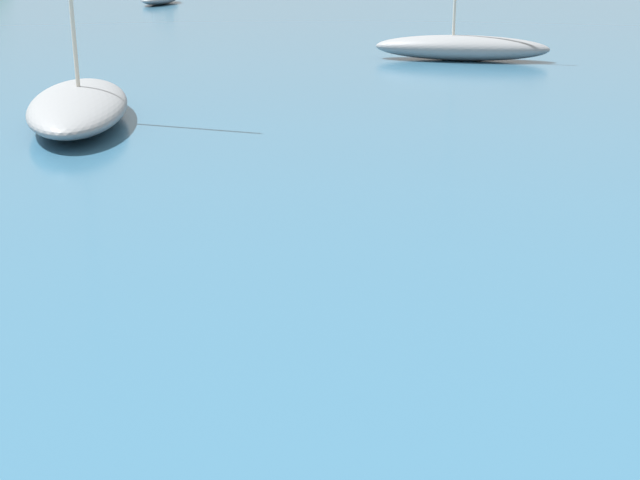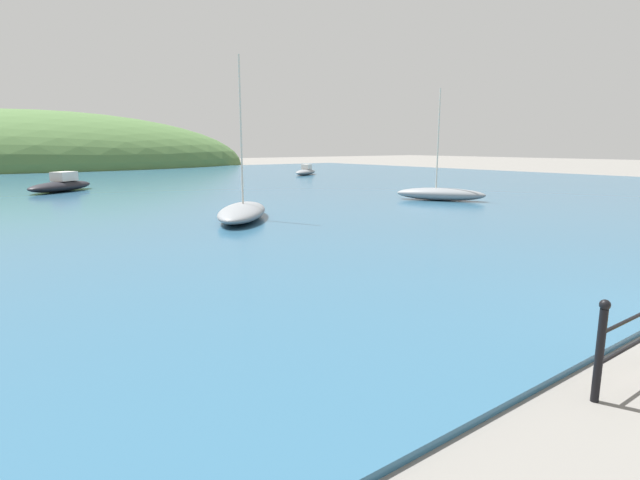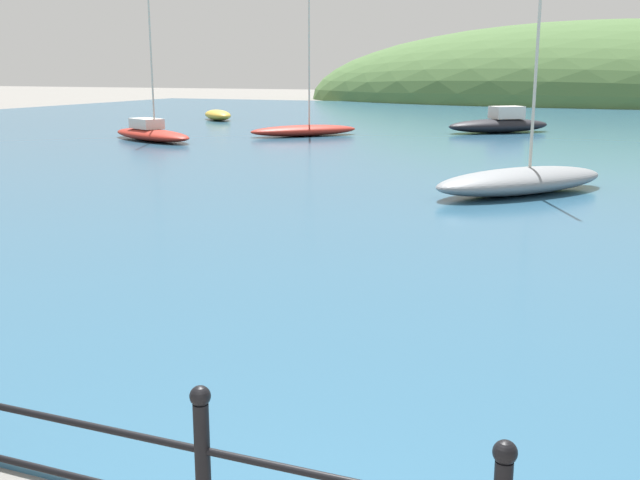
{
  "view_description": "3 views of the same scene",
  "coord_description": "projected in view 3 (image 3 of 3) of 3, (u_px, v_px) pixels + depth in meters",
  "views": [
    {
      "loc": [
        -8.81,
        2.58,
        3.1
      ],
      "look_at": [
        -4.17,
        6.88,
        0.95
      ],
      "focal_mm": 50.0,
      "sensor_mm": 36.0,
      "label": 1
    },
    {
      "loc": [
        -9.47,
        -0.78,
        2.87
      ],
      "look_at": [
        -3.28,
        7.38,
        0.92
      ],
      "focal_mm": 28.0,
      "sensor_mm": 36.0,
      "label": 2
    },
    {
      "loc": [
        1.56,
        -1.81,
        2.91
      ],
      "look_at": [
        -1.45,
        5.62,
        1.08
      ],
      "focal_mm": 42.0,
      "sensor_mm": 36.0,
      "label": 3
    }
  ],
  "objects": [
    {
      "name": "boat_far_left",
      "position": [
        522.0,
        180.0,
        17.28
      ],
      "size": [
        4.26,
        4.9,
        5.99
      ],
      "color": "gray",
      "rests_on": "water"
    },
    {
      "name": "boat_far_right",
      "position": [
        500.0,
        124.0,
        33.77
      ],
      "size": [
        4.85,
        4.54,
        1.17
      ],
      "color": "black",
      "rests_on": "water"
    },
    {
      "name": "boat_green_fishing",
      "position": [
        304.0,
        130.0,
        32.12
      ],
      "size": [
        4.43,
        4.55,
        5.81
      ],
      "color": "maroon",
      "rests_on": "water"
    },
    {
      "name": "far_hillside",
      "position": [
        608.0,
        102.0,
        67.69
      ],
      "size": [
        56.64,
        31.15,
        14.37
      ],
      "color": "#476B38",
      "rests_on": "ground"
    },
    {
      "name": "boat_nearest_quay",
      "position": [
        151.0,
        133.0,
        30.12
      ],
      "size": [
        5.33,
        3.74,
        6.17
      ],
      "color": "maroon",
      "rests_on": "water"
    },
    {
      "name": "water",
      "position": [
        584.0,
        138.0,
        31.76
      ],
      "size": [
        80.0,
        60.0,
        0.1
      ],
      "primitive_type": "cube",
      "color": "#2D5B7A",
      "rests_on": "ground"
    },
    {
      "name": "iron_railing",
      "position": [
        203.0,
        478.0,
        4.25
      ],
      "size": [
        6.76,
        0.12,
        1.21
      ],
      "color": "black",
      "rests_on": "ground"
    },
    {
      "name": "boat_mid_harbor",
      "position": [
        218.0,
        115.0,
        42.11
      ],
      "size": [
        3.29,
        3.47,
        0.56
      ],
      "color": "gold",
      "rests_on": "water"
    }
  ]
}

